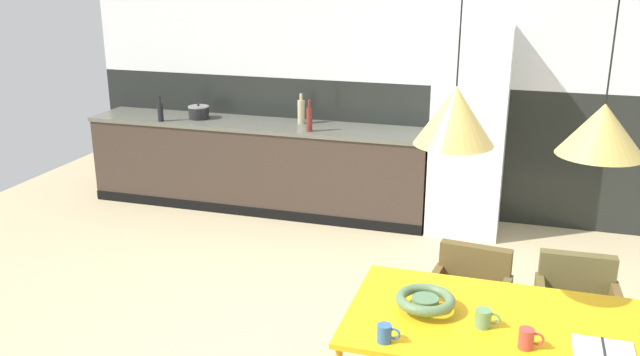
# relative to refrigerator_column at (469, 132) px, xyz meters

# --- Properties ---
(back_wall_splashback_dark) EXTENTS (6.97, 0.12, 1.33)m
(back_wall_splashback_dark) POSITION_rel_refrigerator_column_xyz_m (-0.57, 0.36, -0.30)
(back_wall_splashback_dark) COLOR black
(back_wall_splashback_dark) RESTS_ON ground
(back_wall_panel_upper) EXTENTS (6.97, 0.12, 1.33)m
(back_wall_panel_upper) POSITION_rel_refrigerator_column_xyz_m (-0.57, 0.36, 1.03)
(back_wall_panel_upper) COLOR silver
(back_wall_panel_upper) RESTS_ON back_wall_splashback_dark
(kitchen_counter) EXTENTS (3.59, 0.63, 0.91)m
(kitchen_counter) POSITION_rel_refrigerator_column_xyz_m (-2.13, -0.00, -0.51)
(kitchen_counter) COLOR #3A2E26
(kitchen_counter) RESTS_ON ground
(refrigerator_column) EXTENTS (0.67, 0.60, 1.93)m
(refrigerator_column) POSITION_rel_refrigerator_column_xyz_m (0.00, 0.00, 0.00)
(refrigerator_column) COLOR silver
(refrigerator_column) RESTS_ON ground
(dining_table) EXTENTS (1.60, 0.91, 0.75)m
(dining_table) POSITION_rel_refrigerator_column_xyz_m (0.48, -3.09, -0.26)
(dining_table) COLOR #EAAA13
(dining_table) RESTS_ON ground
(armchair_corner_seat) EXTENTS (0.51, 0.49, 0.75)m
(armchair_corner_seat) POSITION_rel_refrigerator_column_xyz_m (0.88, -2.24, -0.46)
(armchair_corner_seat) COLOR brown
(armchair_corner_seat) RESTS_ON ground
(armchair_far_side) EXTENTS (0.53, 0.52, 0.74)m
(armchair_far_side) POSITION_rel_refrigerator_column_xyz_m (0.24, -2.27, -0.48)
(armchair_far_side) COLOR brown
(armchair_far_side) RESTS_ON ground
(fruit_bowl) EXTENTS (0.31, 0.31, 0.09)m
(fruit_bowl) POSITION_rel_refrigerator_column_xyz_m (0.07, -3.10, -0.16)
(fruit_bowl) COLOR #4C704C
(fruit_bowl) RESTS_ON dining_table
(open_book) EXTENTS (0.27, 0.20, 0.02)m
(open_book) POSITION_rel_refrigerator_column_xyz_m (0.92, -3.23, -0.21)
(open_book) COLOR white
(open_book) RESTS_ON dining_table
(mug_glass_clear) EXTENTS (0.11, 0.07, 0.09)m
(mug_glass_clear) POSITION_rel_refrigerator_column_xyz_m (-0.07, -3.45, -0.17)
(mug_glass_clear) COLOR #335B93
(mug_glass_clear) RESTS_ON dining_table
(mug_dark_espresso) EXTENTS (0.12, 0.08, 0.09)m
(mug_dark_espresso) POSITION_rel_refrigerator_column_xyz_m (0.37, -3.17, -0.17)
(mug_dark_espresso) COLOR #5B8456
(mug_dark_espresso) RESTS_ON dining_table
(mug_wide_latte) EXTENTS (0.12, 0.07, 0.10)m
(mug_wide_latte) POSITION_rel_refrigerator_column_xyz_m (0.58, -3.31, -0.17)
(mug_wide_latte) COLOR #B23D33
(mug_wide_latte) RESTS_ON dining_table
(cooking_pot) EXTENTS (0.22, 0.22, 0.16)m
(cooking_pot) POSITION_rel_refrigerator_column_xyz_m (-2.78, -0.00, 0.01)
(cooking_pot) COLOR black
(cooking_pot) RESTS_ON kitchen_counter
(bottle_oil_tall) EXTENTS (0.06, 0.06, 0.31)m
(bottle_oil_tall) POSITION_rel_refrigerator_column_xyz_m (-1.50, -0.20, 0.07)
(bottle_oil_tall) COLOR maroon
(bottle_oil_tall) RESTS_ON kitchen_counter
(bottle_spice_small) EXTENTS (0.06, 0.06, 0.27)m
(bottle_spice_small) POSITION_rel_refrigerator_column_xyz_m (-3.10, -0.23, 0.05)
(bottle_spice_small) COLOR black
(bottle_spice_small) RESTS_ON kitchen_counter
(bottle_wine_green) EXTENTS (0.07, 0.07, 0.31)m
(bottle_wine_green) POSITION_rel_refrigerator_column_xyz_m (-1.68, 0.09, 0.07)
(bottle_wine_green) COLOR tan
(bottle_wine_green) RESTS_ON kitchen_counter
(pendant_lamp_over_table_near) EXTENTS (0.38, 0.38, 0.96)m
(pendant_lamp_over_table_near) POSITION_rel_refrigerator_column_xyz_m (0.16, -3.12, 0.82)
(pendant_lamp_over_table_near) COLOR black
(pendant_lamp_over_table_far) EXTENTS (0.38, 0.38, 0.96)m
(pendant_lamp_over_table_far) POSITION_rel_refrigerator_column_xyz_m (0.80, -3.12, 0.80)
(pendant_lamp_over_table_far) COLOR black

